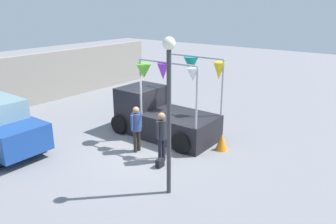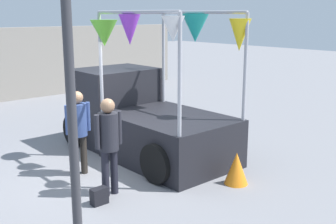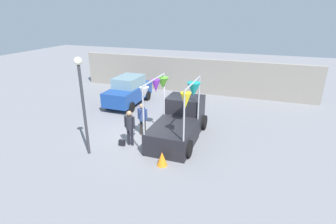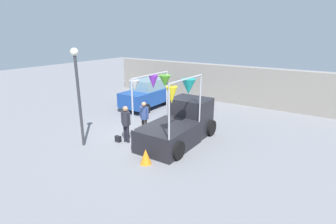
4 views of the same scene
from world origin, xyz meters
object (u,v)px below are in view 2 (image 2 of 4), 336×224
handbag (99,196)px  person_vendor (78,125)px  street_lamp (68,43)px  folded_kite_bundle_tangerine (236,168)px  person_customer (109,138)px  vendor_truck (140,113)px

handbag → person_vendor: bearing=72.3°
street_lamp → folded_kite_bundle_tangerine: street_lamp is taller
person_customer → street_lamp: size_ratio=0.40×
vendor_truck → person_vendor: 1.85m
person_customer → person_vendor: person_customer is taller
person_customer → folded_kite_bundle_tangerine: bearing=-29.4°
person_vendor → folded_kite_bundle_tangerine: size_ratio=2.76×
street_lamp → folded_kite_bundle_tangerine: bearing=3.2°
vendor_truck → street_lamp: 4.75m
person_customer → handbag: person_customer is taller
person_customer → folded_kite_bundle_tangerine: size_ratio=2.84×
person_customer → street_lamp: (-1.37, -1.33, 1.71)m
person_customer → folded_kite_bundle_tangerine: person_customer is taller
person_vendor → handbag: (-0.44, -1.39, -0.86)m
person_customer → person_vendor: size_ratio=1.03×
folded_kite_bundle_tangerine → person_customer: bearing=150.6°
vendor_truck → person_customer: (-1.89, -1.59, 0.16)m
handbag → street_lamp: street_lamp is taller
person_vendor → handbag: 1.69m
vendor_truck → folded_kite_bundle_tangerine: size_ratio=6.72×
person_vendor → handbag: person_vendor is taller
handbag → folded_kite_bundle_tangerine: 2.55m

